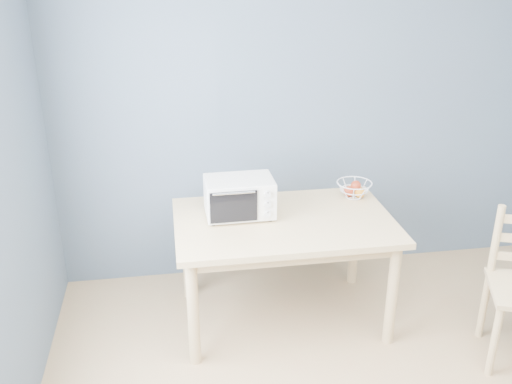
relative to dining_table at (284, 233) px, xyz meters
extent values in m
cube|color=#4F5C6D|center=(0.47, 0.70, 0.65)|extent=(4.00, 0.01, 2.60)
cube|color=tan|center=(0.00, 0.00, 0.08)|extent=(1.40, 0.90, 0.04)
cylinder|color=tan|center=(-0.62, -0.37, -0.29)|extent=(0.07, 0.07, 0.71)
cylinder|color=tan|center=(0.62, -0.37, -0.29)|extent=(0.07, 0.07, 0.71)
cylinder|color=tan|center=(-0.62, 0.37, -0.29)|extent=(0.07, 0.07, 0.71)
cylinder|color=tan|center=(0.62, 0.37, -0.29)|extent=(0.07, 0.07, 0.71)
cube|color=silver|center=(-0.27, 0.10, 0.24)|extent=(0.44, 0.30, 0.24)
cube|color=black|center=(-0.33, 0.10, 0.23)|extent=(0.28, 0.26, 0.19)
cube|color=black|center=(-0.33, -0.05, 0.23)|extent=(0.29, 0.01, 0.20)
cylinder|color=silver|center=(-0.33, -0.07, 0.33)|extent=(0.26, 0.02, 0.01)
cube|color=silver|center=(-0.12, -0.04, 0.24)|extent=(0.12, 0.01, 0.22)
cylinder|color=black|center=(-0.46, -0.01, 0.11)|extent=(0.02, 0.02, 0.01)
cylinder|color=black|center=(-0.09, -0.01, 0.11)|extent=(0.02, 0.02, 0.01)
cylinder|color=black|center=(-0.46, 0.21, 0.11)|extent=(0.02, 0.02, 0.01)
cylinder|color=black|center=(-0.09, 0.22, 0.11)|extent=(0.02, 0.02, 0.01)
cylinder|color=silver|center=(-0.12, -0.05, 0.30)|extent=(0.04, 0.02, 0.04)
cylinder|color=silver|center=(-0.12, -0.05, 0.24)|extent=(0.04, 0.02, 0.04)
cylinder|color=silver|center=(-0.12, -0.05, 0.17)|extent=(0.04, 0.02, 0.04)
torus|color=white|center=(0.55, 0.27, 0.21)|extent=(0.33, 0.33, 0.01)
torus|color=white|center=(0.55, 0.27, 0.16)|extent=(0.26, 0.26, 0.01)
torus|color=white|center=(0.55, 0.27, 0.11)|extent=(0.15, 0.15, 0.01)
sphere|color=#AB1E16|center=(0.52, 0.28, 0.15)|extent=(0.08, 0.08, 0.08)
sphere|color=orange|center=(0.59, 0.25, 0.14)|extent=(0.07, 0.07, 0.07)
sphere|color=#E7AE59|center=(0.55, 0.31, 0.14)|extent=(0.07, 0.07, 0.07)
sphere|color=#AB1E16|center=(0.56, 0.26, 0.19)|extent=(0.07, 0.07, 0.07)
cylinder|color=tan|center=(1.10, -0.76, -0.41)|extent=(0.05, 0.05, 0.47)
cylinder|color=tan|center=(1.24, -0.41, -0.41)|extent=(0.05, 0.05, 0.47)
cylinder|color=tan|center=(1.24, -0.41, 0.06)|extent=(0.05, 0.05, 0.47)
camera|label=1|loc=(-0.70, -3.22, 1.68)|focal=40.00mm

